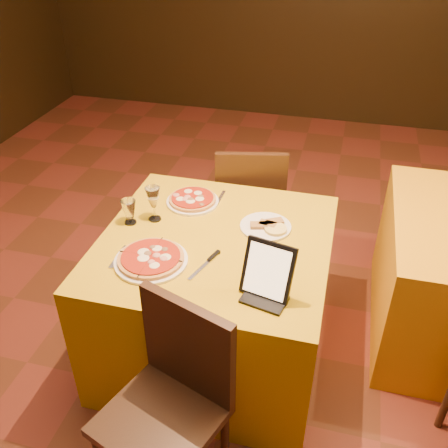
% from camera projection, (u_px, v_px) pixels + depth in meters
% --- Properties ---
extents(floor, '(6.00, 7.00, 0.01)m').
position_uv_depth(floor, '(245.00, 344.00, 2.85)').
color(floor, '#5E2D19').
rests_on(floor, ground).
extents(main_table, '(1.10, 1.10, 0.75)m').
position_uv_depth(main_table, '(216.00, 297.00, 2.61)').
color(main_table, '#C69C0C').
rests_on(main_table, floor).
extents(chair_main_near, '(0.53, 0.53, 0.91)m').
position_uv_depth(chair_main_near, '(160.00, 419.00, 1.92)').
color(chair_main_near, black).
rests_on(chair_main_near, floor).
extents(chair_main_far, '(0.54, 0.54, 0.91)m').
position_uv_depth(chair_main_far, '(249.00, 204.00, 3.23)').
color(chair_main_far, black).
rests_on(chair_main_far, floor).
extents(pizza_near, '(0.33, 0.33, 0.03)m').
position_uv_depth(pizza_near, '(151.00, 259.00, 2.25)').
color(pizza_near, white).
rests_on(pizza_near, main_table).
extents(pizza_far, '(0.28, 0.28, 0.03)m').
position_uv_depth(pizza_far, '(193.00, 200.00, 2.68)').
color(pizza_far, white).
rests_on(pizza_far, main_table).
extents(cutlet_dish, '(0.26, 0.26, 0.03)m').
position_uv_depth(cutlet_dish, '(266.00, 226.00, 2.48)').
color(cutlet_dish, white).
rests_on(cutlet_dish, main_table).
extents(wine_glass, '(0.08, 0.08, 0.19)m').
position_uv_depth(wine_glass, '(154.00, 203.00, 2.50)').
color(wine_glass, '#ECDB86').
rests_on(wine_glass, main_table).
extents(water_glass, '(0.10, 0.10, 0.13)m').
position_uv_depth(water_glass, '(129.00, 212.00, 2.49)').
color(water_glass, silver).
rests_on(water_glass, main_table).
extents(tablet, '(0.23, 0.14, 0.24)m').
position_uv_depth(tablet, '(268.00, 270.00, 2.02)').
color(tablet, black).
rests_on(tablet, main_table).
extents(knife, '(0.09, 0.22, 0.01)m').
position_uv_depth(knife, '(203.00, 267.00, 2.23)').
color(knife, '#ADACB3').
rests_on(knife, main_table).
extents(fork_near, '(0.02, 0.17, 0.01)m').
position_uv_depth(fork_near, '(118.00, 257.00, 2.28)').
color(fork_near, '#B4B2BA').
rests_on(fork_near, main_table).
extents(fork_far, '(0.02, 0.15, 0.01)m').
position_uv_depth(fork_far, '(220.00, 198.00, 2.72)').
color(fork_far, '#AEADB4').
rests_on(fork_far, main_table).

